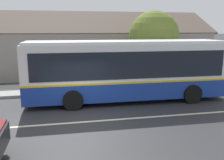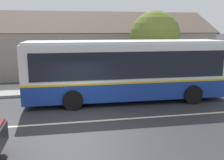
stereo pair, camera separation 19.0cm
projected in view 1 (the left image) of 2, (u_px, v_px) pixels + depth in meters
ground_plane at (82, 122)px, 10.66m from camera, size 300.00×300.00×0.00m
sidewalk_far at (74, 88)px, 16.40m from camera, size 60.00×3.00×0.15m
lane_divider_stripe at (82, 122)px, 10.66m from camera, size 60.00×0.16×0.01m
community_building at (67, 51)px, 22.60m from camera, size 24.67×8.16×6.44m
transit_bus at (127, 69)px, 13.61m from camera, size 10.89×2.89×3.28m
bench_down_street at (49, 82)px, 15.92m from camera, size 1.72×0.51×0.94m
street_tree_primary at (154, 36)px, 17.75m from camera, size 3.54×3.54×5.16m
bus_stop_sign at (222, 62)px, 17.07m from camera, size 0.36×0.07×2.40m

